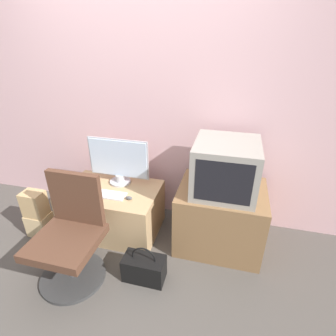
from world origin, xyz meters
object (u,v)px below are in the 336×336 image
at_px(handbag, 144,268).
at_px(keyboard, 110,195).
at_px(crt_tv, 225,167).
at_px(cardboard_box_lower, 40,224).
at_px(main_monitor, 118,161).
at_px(mouse, 129,198).
at_px(book, 41,254).
at_px(office_chair, 71,238).

bearing_deg(handbag, keyboard, 137.80).
distance_m(keyboard, crt_tv, 1.08).
distance_m(crt_tv, cardboard_box_lower, 1.91).
bearing_deg(main_monitor, keyboard, -88.13).
bearing_deg(mouse, handbag, -56.01).
distance_m(keyboard, book, 0.83).
relative_size(keyboard, cardboard_box_lower, 1.24).
relative_size(crt_tv, book, 2.80).
distance_m(main_monitor, handbag, 1.02).
xyz_separation_m(main_monitor, keyboard, (0.01, -0.25, -0.23)).
xyz_separation_m(keyboard, handbag, (0.46, -0.42, -0.37)).
height_order(crt_tv, cardboard_box_lower, crt_tv).
bearing_deg(crt_tv, mouse, -167.65).
bearing_deg(crt_tv, office_chair, -149.33).
height_order(cardboard_box_lower, handbag, handbag).
bearing_deg(crt_tv, keyboard, -171.05).
height_order(mouse, book, mouse).
bearing_deg(main_monitor, office_chair, -97.76).
bearing_deg(cardboard_box_lower, crt_tv, 10.41).
relative_size(keyboard, office_chair, 0.33).
relative_size(keyboard, book, 1.48).
bearing_deg(crt_tv, handbag, -133.45).
height_order(keyboard, handbag, keyboard).
xyz_separation_m(keyboard, cardboard_box_lower, (-0.73, -0.16, -0.37)).
height_order(mouse, handbag, mouse).
distance_m(office_chair, cardboard_box_lower, 0.76).
relative_size(main_monitor, keyboard, 2.11).
height_order(mouse, crt_tv, crt_tv).
bearing_deg(handbag, book, -179.84).
xyz_separation_m(crt_tv, handbag, (-0.55, -0.58, -0.71)).
bearing_deg(handbag, mouse, 123.99).
bearing_deg(office_chair, crt_tv, 30.67).
relative_size(keyboard, mouse, 4.55).
relative_size(office_chair, handbag, 2.59).
distance_m(crt_tv, book, 1.85).
distance_m(main_monitor, keyboard, 0.34).
distance_m(crt_tv, office_chair, 1.38).
height_order(crt_tv, book, crt_tv).
relative_size(office_chair, cardboard_box_lower, 3.78).
bearing_deg(book, office_chair, -11.06).
bearing_deg(cardboard_box_lower, main_monitor, 29.66).
distance_m(keyboard, cardboard_box_lower, 0.84).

